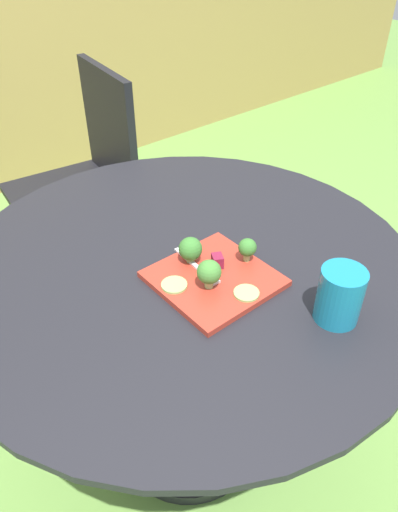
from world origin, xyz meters
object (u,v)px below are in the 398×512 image
Objects in this scene: patio_chair at (88,169)px; drinking_glass at (339,298)px; salad_plate at (214,279)px; fork at (199,269)px.

patio_chair reaches higher than drinking_glass.
patio_chair is at bearing 84.78° from drinking_glass.
salad_plate is at bearing -102.72° from patio_chair.
fork is (-0.12, 0.28, -0.04)m from drinking_glass.
salad_plate is (-0.23, -1.01, 0.21)m from patio_chair.
drinking_glass is 0.75× the size of fork.
salad_plate is 0.04m from fork.
drinking_glass is at bearing -65.87° from fork.
patio_chair is 7.71× the size of drinking_glass.
salad_plate is at bearing -74.03° from fork.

